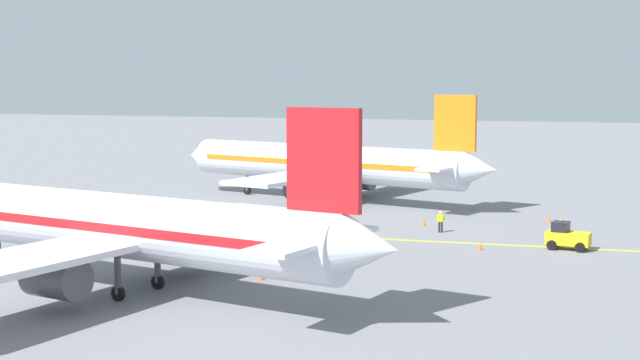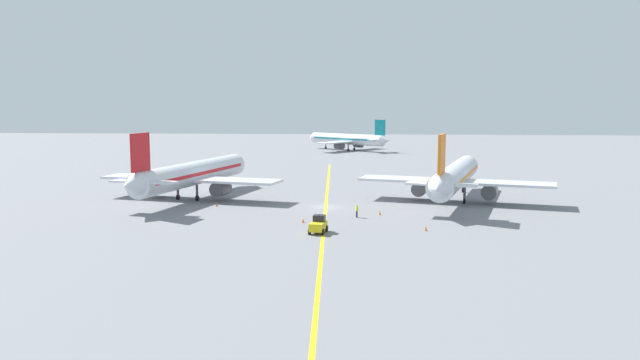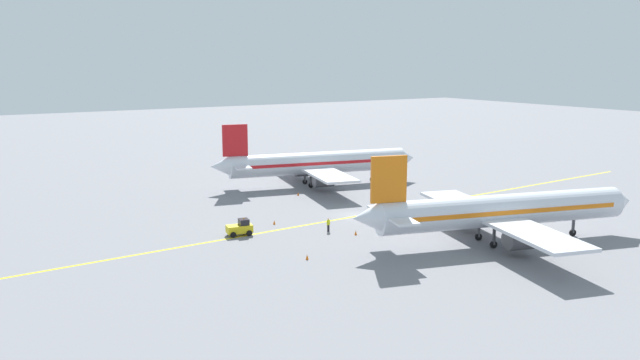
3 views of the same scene
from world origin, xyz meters
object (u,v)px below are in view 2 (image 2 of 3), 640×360
Objects in this scene: baggage_tug_white at (318,225)px; traffic_cone_far_edge at (380,213)px; airplane_distant_taxiing at (348,139)px; ground_crew_worker at (357,210)px; traffic_cone_by_wingtip at (216,204)px; airplane_at_gate at (192,174)px; traffic_cone_mid_apron at (303,220)px; airplane_adjacent_stand at (455,177)px; traffic_cone_near_nose at (426,228)px.

traffic_cone_far_edge is at bearing 58.97° from baggage_tug_white.
airplane_distant_taxiing is 48.76× the size of traffic_cone_far_edge.
airplane_distant_taxiing is at bearing 92.51° from ground_crew_worker.
traffic_cone_by_wingtip is at bearing 133.10° from baggage_tug_white.
airplane_at_gate reaches higher than traffic_cone_mid_apron.
airplane_at_gate is 31.63m from baggage_tug_white.
baggage_tug_white is (-18.27, -23.68, -2.81)m from airplane_adjacent_stand.
ground_crew_worker is (25.20, -13.64, -2.80)m from airplane_at_gate.
airplane_adjacent_stand is at bearing 52.35° from baggage_tug_white.
ground_crew_worker is 11.13m from traffic_cone_near_nose.
airplane_adjacent_stand is 1.31× the size of airplane_distant_taxiing.
traffic_cone_by_wingtip is at bearing -98.20° from airplane_distant_taxiing.
traffic_cone_near_nose is (12.90, -118.97, -3.06)m from airplane_distant_taxiing.
airplane_distant_taxiing reaches higher than traffic_cone_far_edge.
baggage_tug_white is 5.80× the size of traffic_cone_by_wingtip.
airplane_distant_taxiing reaches higher than traffic_cone_mid_apron.
traffic_cone_by_wingtip is at bearing -51.07° from airplane_at_gate.
traffic_cone_mid_apron is 1.00× the size of traffic_cone_by_wingtip.
ground_crew_worker is 3.05× the size of traffic_cone_near_nose.
airplane_at_gate is 64.10× the size of traffic_cone_far_edge.
baggage_tug_white is at bearing -46.90° from traffic_cone_by_wingtip.
traffic_cone_by_wingtip is (-15.78, 16.86, -0.63)m from baggage_tug_white.
ground_crew_worker is 3.05× the size of traffic_cone_by_wingtip.
ground_crew_worker is at bearing -146.12° from traffic_cone_far_edge.
airplane_adjacent_stand reaches higher than baggage_tug_white.
airplane_adjacent_stand is 63.66× the size of traffic_cone_near_nose.
airplane_distant_taxiing is 48.76× the size of traffic_cone_mid_apron.
ground_crew_worker is 3.62m from traffic_cone_far_edge.
traffic_cone_near_nose is (-6.13, -21.59, -3.43)m from airplane_adjacent_stand.
baggage_tug_white is at bearing -112.85° from ground_crew_worker.
ground_crew_worker reaches higher than traffic_cone_near_nose.
airplane_at_gate is at bearing -101.76° from airplane_distant_taxiing.
airplane_adjacent_stand is 22.71m from traffic_cone_near_nose.
airplane_adjacent_stand is 63.66× the size of traffic_cone_mid_apron.
baggage_tug_white is (21.08, -23.42, -2.81)m from airplane_at_gate.
airplane_distant_taxiing reaches higher than ground_crew_worker.
traffic_cone_mid_apron and traffic_cone_by_wingtip have the same top height.
ground_crew_worker is at bearing 67.15° from baggage_tug_white.
traffic_cone_near_nose and traffic_cone_far_edge have the same top height.
traffic_cone_near_nose is (33.22, -21.33, -3.43)m from airplane_at_gate.
airplane_adjacent_stand is 63.66× the size of traffic_cone_by_wingtip.
traffic_cone_by_wingtip is 1.00× the size of traffic_cone_far_edge.
traffic_cone_far_edge is at bearing -133.21° from airplane_adjacent_stand.
airplane_at_gate is 39.35m from airplane_adjacent_stand.
traffic_cone_near_nose is 31.58m from traffic_cone_by_wingtip.
baggage_tug_white reaches higher than traffic_cone_mid_apron.
airplane_at_gate is 64.10× the size of traffic_cone_by_wingtip.
traffic_cone_by_wingtip is (-19.90, 7.08, -0.63)m from ground_crew_worker.
ground_crew_worker is (4.12, 9.78, 0.01)m from baggage_tug_white.
airplane_adjacent_stand is (39.35, 0.26, 0.00)m from airplane_at_gate.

